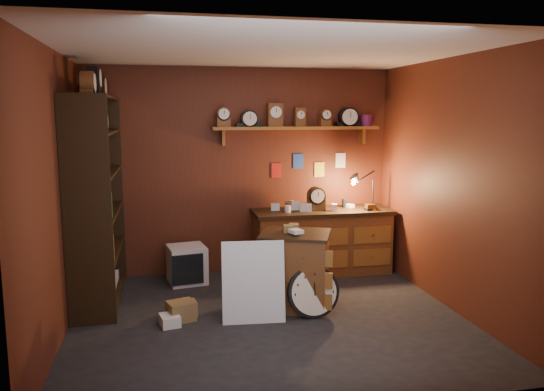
{
  "coord_description": "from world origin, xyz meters",
  "views": [
    {
      "loc": [
        -1.04,
        -5.12,
        2.1
      ],
      "look_at": [
        0.11,
        0.35,
        1.24
      ],
      "focal_mm": 35.0,
      "sensor_mm": 36.0,
      "label": 1
    }
  ],
  "objects_px": {
    "workbench": "(322,238)",
    "low_cabinet": "(295,267)",
    "shelving_unit": "(93,191)",
    "big_round_clock": "(313,292)"
  },
  "relations": [
    {
      "from": "workbench",
      "to": "shelving_unit",
      "type": "bearing_deg",
      "value": -170.04
    },
    {
      "from": "low_cabinet",
      "to": "big_round_clock",
      "type": "xyz_separation_m",
      "value": [
        0.11,
        -0.31,
        -0.18
      ]
    },
    {
      "from": "shelving_unit",
      "to": "big_round_clock",
      "type": "xyz_separation_m",
      "value": [
        2.26,
        -1.01,
        -0.99
      ]
    },
    {
      "from": "shelving_unit",
      "to": "big_round_clock",
      "type": "distance_m",
      "value": 2.66
    },
    {
      "from": "workbench",
      "to": "big_round_clock",
      "type": "height_order",
      "value": "workbench"
    },
    {
      "from": "workbench",
      "to": "low_cabinet",
      "type": "xyz_separation_m",
      "value": [
        -0.67,
        -1.19,
        -0.02
      ]
    },
    {
      "from": "shelving_unit",
      "to": "workbench",
      "type": "distance_m",
      "value": 2.96
    },
    {
      "from": "low_cabinet",
      "to": "big_round_clock",
      "type": "distance_m",
      "value": 0.38
    },
    {
      "from": "workbench",
      "to": "low_cabinet",
      "type": "height_order",
      "value": "workbench"
    },
    {
      "from": "workbench",
      "to": "big_round_clock",
      "type": "xyz_separation_m",
      "value": [
        -0.55,
        -1.5,
        -0.21
      ]
    }
  ]
}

